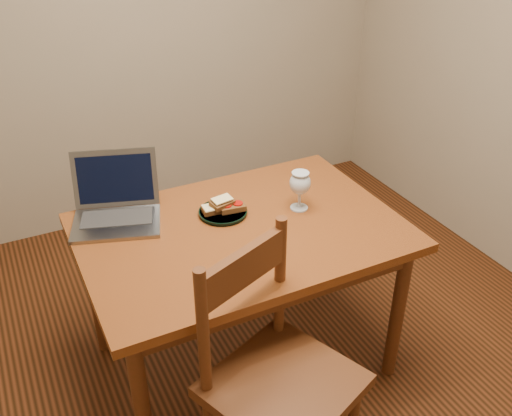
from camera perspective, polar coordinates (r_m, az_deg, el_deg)
name	(u,v)px	position (r m, az deg, el deg)	size (l,w,h in m)	color
floor	(264,363)	(2.80, 0.79, -15.25)	(3.20, 3.20, 0.02)	black
back_wall	(137,11)	(3.52, -11.80, 18.71)	(3.20, 0.02, 2.60)	gray
table	(241,245)	(2.38, -1.48, -3.76)	(1.30, 0.90, 0.74)	#57260E
chair	(277,369)	(2.02, 2.16, -15.75)	(0.60, 0.59, 0.51)	#44240E
plate	(223,212)	(2.43, -3.32, -0.45)	(0.21, 0.21, 0.02)	black
sandwich_cheese	(214,208)	(2.41, -4.19, -0.03)	(0.10, 0.06, 0.03)	#381E0C
sandwich_tomato	(232,206)	(2.42, -2.39, 0.18)	(0.11, 0.06, 0.03)	#381E0C
sandwich_top	(222,202)	(2.41, -3.40, 0.58)	(0.10, 0.06, 0.03)	#381E0C
milk_glass	(300,191)	(2.43, 4.40, 1.75)	(0.09, 0.09, 0.18)	white
laptop	(116,202)	(2.46, -13.83, 0.61)	(0.44, 0.42, 0.26)	slate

